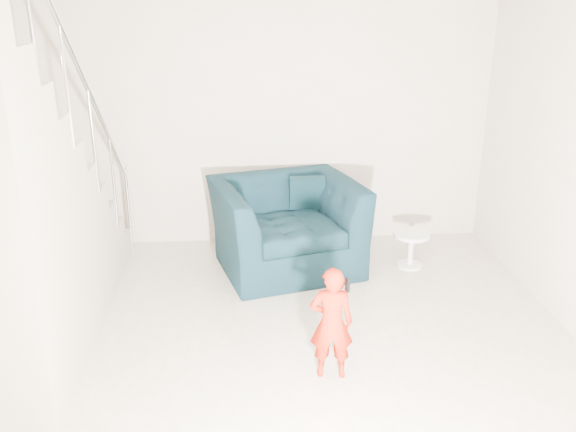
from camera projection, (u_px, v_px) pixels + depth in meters
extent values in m
plane|color=gray|center=(280.00, 377.00, 4.58)|extent=(5.50, 5.50, 0.00)
plane|color=#B8A896|center=(264.00, 125.00, 6.69)|extent=(5.00, 0.00, 5.00)
imported|color=black|center=(287.00, 226.00, 6.29)|extent=(1.68, 1.56, 0.92)
imported|color=#AB0D05|center=(331.00, 323.00, 4.46)|extent=(0.34, 0.24, 0.89)
cylinder|color=silver|center=(412.00, 235.00, 6.32)|extent=(0.38, 0.38, 0.04)
cylinder|color=silver|center=(410.00, 251.00, 6.38)|extent=(0.06, 0.06, 0.34)
cylinder|color=silver|center=(409.00, 265.00, 6.44)|extent=(0.27, 0.27, 0.03)
cube|color=#ADA089|center=(83.00, 246.00, 6.60)|extent=(1.00, 0.30, 0.27)
cube|color=#ADA089|center=(74.00, 246.00, 6.27)|extent=(1.00, 0.30, 0.54)
cube|color=#ADA089|center=(65.00, 245.00, 5.94)|extent=(1.00, 0.30, 0.81)
cube|color=#ADA089|center=(54.00, 244.00, 5.62)|extent=(1.00, 0.30, 1.08)
cube|color=#ADA089|center=(42.00, 243.00, 5.29)|extent=(1.00, 0.30, 1.35)
cube|color=#ADA089|center=(28.00, 242.00, 4.96)|extent=(1.00, 0.30, 1.62)
cube|color=#ADA089|center=(13.00, 241.00, 4.63)|extent=(1.00, 0.30, 1.89)
cylinder|color=silver|center=(74.00, 58.00, 4.64)|extent=(0.04, 3.03, 2.73)
cylinder|color=silver|center=(129.00, 209.00, 6.65)|extent=(0.04, 0.04, 1.00)
cube|color=black|center=(307.00, 193.00, 6.52)|extent=(0.38, 0.18, 0.37)
cube|color=black|center=(230.00, 216.00, 6.22)|extent=(0.04, 0.43, 0.48)
cube|color=black|center=(348.00, 285.00, 4.32)|extent=(0.03, 0.05, 0.10)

